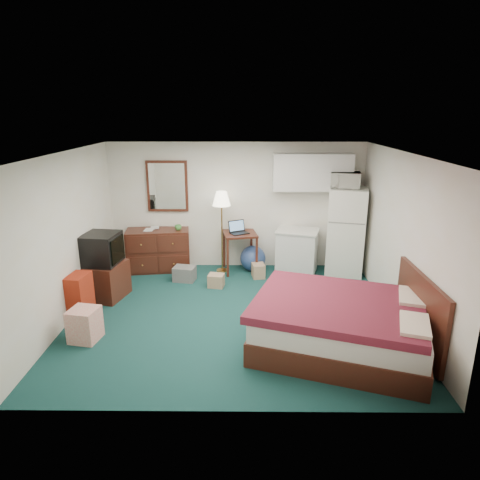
{
  "coord_description": "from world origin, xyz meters",
  "views": [
    {
      "loc": [
        0.15,
        -6.07,
        3.08
      ],
      "look_at": [
        0.09,
        0.42,
        1.1
      ],
      "focal_mm": 32.0,
      "sensor_mm": 36.0,
      "label": 1
    }
  ],
  "objects_px": {
    "dresser": "(159,250)",
    "suitcase": "(80,296)",
    "bed": "(340,326)",
    "desk": "(240,252)",
    "fridge": "(346,231)",
    "kitchen_counter": "(297,252)",
    "floor_lamp": "(222,232)",
    "tv_stand": "(105,280)"
  },
  "relations": [
    {
      "from": "dresser",
      "to": "suitcase",
      "type": "bearing_deg",
      "value": -118.46
    },
    {
      "from": "bed",
      "to": "suitcase",
      "type": "height_order",
      "value": "suitcase"
    },
    {
      "from": "desk",
      "to": "suitcase",
      "type": "bearing_deg",
      "value": -149.7
    },
    {
      "from": "suitcase",
      "to": "dresser",
      "type": "bearing_deg",
      "value": 75.97
    },
    {
      "from": "dresser",
      "to": "bed",
      "type": "xyz_separation_m",
      "value": [
        2.98,
        -2.96,
        -0.07
      ]
    },
    {
      "from": "fridge",
      "to": "dresser",
      "type": "bearing_deg",
      "value": -167.13
    },
    {
      "from": "kitchen_counter",
      "to": "bed",
      "type": "height_order",
      "value": "kitchen_counter"
    },
    {
      "from": "floor_lamp",
      "to": "bed",
      "type": "distance_m",
      "value": 3.4
    },
    {
      "from": "floor_lamp",
      "to": "suitcase",
      "type": "distance_m",
      "value": 2.94
    },
    {
      "from": "kitchen_counter",
      "to": "suitcase",
      "type": "distance_m",
      "value": 4.09
    },
    {
      "from": "fridge",
      "to": "tv_stand",
      "type": "distance_m",
      "value": 4.54
    },
    {
      "from": "desk",
      "to": "fridge",
      "type": "xyz_separation_m",
      "value": [
        2.05,
        -0.05,
        0.45
      ]
    },
    {
      "from": "desk",
      "to": "bed",
      "type": "xyz_separation_m",
      "value": [
        1.36,
        -2.91,
        -0.05
      ]
    },
    {
      "from": "dresser",
      "to": "fridge",
      "type": "distance_m",
      "value": 3.7
    },
    {
      "from": "floor_lamp",
      "to": "suitcase",
      "type": "height_order",
      "value": "floor_lamp"
    },
    {
      "from": "dresser",
      "to": "kitchen_counter",
      "type": "distance_m",
      "value": 2.74
    },
    {
      "from": "fridge",
      "to": "suitcase",
      "type": "bearing_deg",
      "value": -141.67
    },
    {
      "from": "kitchen_counter",
      "to": "desk",
      "type": "bearing_deg",
      "value": -164.57
    },
    {
      "from": "kitchen_counter",
      "to": "floor_lamp",
      "type": "bearing_deg",
      "value": -163.92
    },
    {
      "from": "floor_lamp",
      "to": "kitchen_counter",
      "type": "height_order",
      "value": "floor_lamp"
    },
    {
      "from": "floor_lamp",
      "to": "suitcase",
      "type": "bearing_deg",
      "value": -135.72
    },
    {
      "from": "desk",
      "to": "tv_stand",
      "type": "distance_m",
      "value": 2.61
    },
    {
      "from": "floor_lamp",
      "to": "kitchen_counter",
      "type": "xyz_separation_m",
      "value": [
        1.47,
        -0.01,
        -0.39
      ]
    },
    {
      "from": "desk",
      "to": "kitchen_counter",
      "type": "xyz_separation_m",
      "value": [
        1.12,
        -0.02,
        0.02
      ]
    },
    {
      "from": "dresser",
      "to": "bed",
      "type": "height_order",
      "value": "dresser"
    },
    {
      "from": "desk",
      "to": "bed",
      "type": "distance_m",
      "value": 3.21
    },
    {
      "from": "kitchen_counter",
      "to": "bed",
      "type": "xyz_separation_m",
      "value": [
        0.24,
        -2.89,
        -0.07
      ]
    },
    {
      "from": "bed",
      "to": "kitchen_counter",
      "type": "bearing_deg",
      "value": 113.15
    },
    {
      "from": "dresser",
      "to": "tv_stand",
      "type": "relative_size",
      "value": 1.83
    },
    {
      "from": "kitchen_counter",
      "to": "suitcase",
      "type": "xyz_separation_m",
      "value": [
        -3.55,
        -2.02,
        -0.06
      ]
    },
    {
      "from": "desk",
      "to": "bed",
      "type": "height_order",
      "value": "desk"
    },
    {
      "from": "floor_lamp",
      "to": "fridge",
      "type": "relative_size",
      "value": 0.95
    },
    {
      "from": "fridge",
      "to": "bed",
      "type": "xyz_separation_m",
      "value": [
        -0.69,
        -2.86,
        -0.5
      ]
    },
    {
      "from": "desk",
      "to": "kitchen_counter",
      "type": "bearing_deg",
      "value": -10.7
    },
    {
      "from": "bed",
      "to": "tv_stand",
      "type": "relative_size",
      "value": 3.24
    },
    {
      "from": "fridge",
      "to": "kitchen_counter",
      "type": "bearing_deg",
      "value": -167.42
    },
    {
      "from": "bed",
      "to": "suitcase",
      "type": "distance_m",
      "value": 3.89
    },
    {
      "from": "floor_lamp",
      "to": "tv_stand",
      "type": "height_order",
      "value": "floor_lamp"
    },
    {
      "from": "tv_stand",
      "to": "suitcase",
      "type": "height_order",
      "value": "suitcase"
    },
    {
      "from": "floor_lamp",
      "to": "tv_stand",
      "type": "relative_size",
      "value": 2.41
    },
    {
      "from": "dresser",
      "to": "desk",
      "type": "distance_m",
      "value": 1.62
    },
    {
      "from": "desk",
      "to": "bed",
      "type": "bearing_deg",
      "value": -74.66
    }
  ]
}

